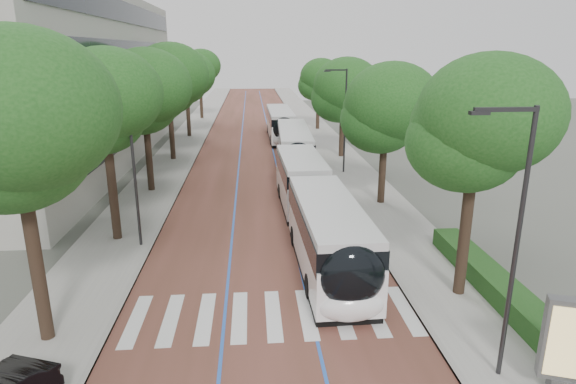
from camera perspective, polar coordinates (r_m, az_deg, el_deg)
name	(u,v)px	position (r m, az deg, el deg)	size (l,w,h in m)	color
ground	(269,331)	(17.59, -2.27, -16.09)	(160.00, 160.00, 0.00)	#51544C
road	(256,136)	(55.63, -3.86, 6.67)	(11.00, 140.00, 0.02)	brown
sidewalk_left	(189,136)	(56.06, -11.60, 6.50)	(4.00, 140.00, 0.12)	gray
sidewalk_right	(320,135)	(56.19, 3.86, 6.81)	(4.00, 140.00, 0.12)	gray
kerb_left	(206,136)	(55.86, -9.65, 6.56)	(0.20, 140.00, 0.14)	gray
kerb_right	(304,135)	(55.95, 1.92, 6.80)	(0.20, 140.00, 0.14)	gray
zebra_crossing	(273,315)	(18.44, -1.75, -14.33)	(10.55, 3.60, 0.01)	silver
lane_line_left	(242,136)	(55.64, -5.52, 6.64)	(0.12, 126.00, 0.01)	blue
lane_line_right	(270,135)	(55.66, -2.20, 6.71)	(0.12, 126.00, 0.01)	blue
office_building	(23,81)	(46.91, -28.90, 11.49)	(18.11, 40.00, 14.00)	#A5A499
hedge	(520,307)	(19.78, 25.77, -12.20)	(1.20, 14.00, 0.80)	#194518
streetlight_near	(513,227)	(14.54, 25.12, -3.79)	(1.82, 0.20, 8.00)	#28282A
streetlight_far	(343,113)	(37.78, 6.55, 9.32)	(1.82, 0.20, 8.00)	#28282A
lamp_post_left	(134,167)	(24.11, -17.80, 2.87)	(0.14, 0.14, 8.00)	#28282A
trees_left	(162,86)	(40.63, -14.67, 12.09)	(6.48, 60.57, 9.64)	black
trees_right	(358,97)	(37.78, 8.28, 11.03)	(5.95, 47.09, 8.86)	black
lead_bus	(315,209)	(24.68, 3.21, -2.06)	(2.95, 18.45, 3.20)	black
bus_queued_0	(294,148)	(40.09, 0.74, 5.21)	(2.98, 12.48, 3.20)	white
bus_queued_1	(280,124)	(53.17, -0.91, 8.01)	(2.64, 12.42, 3.20)	white
ad_panel	(568,344)	(15.99, 30.30, -15.32)	(1.44, 0.82, 2.89)	#59595B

